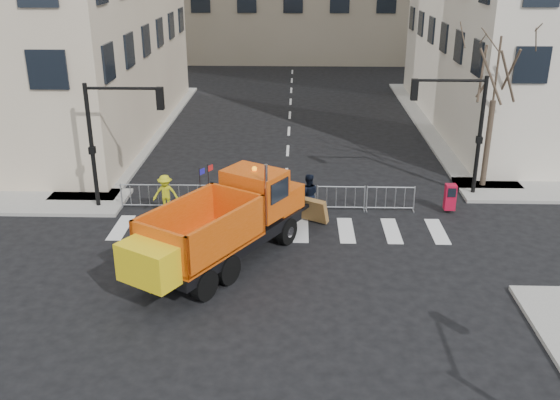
{
  "coord_description": "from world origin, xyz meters",
  "views": [
    {
      "loc": [
        0.53,
        -17.05,
        10.33
      ],
      "look_at": [
        -0.04,
        2.5,
        2.47
      ],
      "focal_mm": 40.0,
      "sensor_mm": 36.0,
      "label": 1
    }
  ],
  "objects_px": {
    "cop_c": "(289,205)",
    "newspaper_box": "(450,197)",
    "cop_a": "(274,204)",
    "worker": "(166,194)",
    "cop_b": "(308,195)",
    "plow_truck": "(222,224)"
  },
  "relations": [
    {
      "from": "cop_a",
      "to": "cop_b",
      "type": "distance_m",
      "value": 1.71
    },
    {
      "from": "cop_b",
      "to": "cop_c",
      "type": "bearing_deg",
      "value": 55.52
    },
    {
      "from": "plow_truck",
      "to": "cop_a",
      "type": "height_order",
      "value": "plow_truck"
    },
    {
      "from": "worker",
      "to": "newspaper_box",
      "type": "bearing_deg",
      "value": 0.46
    },
    {
      "from": "worker",
      "to": "cop_a",
      "type": "bearing_deg",
      "value": -12.9
    },
    {
      "from": "cop_a",
      "to": "newspaper_box",
      "type": "distance_m",
      "value": 7.5
    },
    {
      "from": "plow_truck",
      "to": "newspaper_box",
      "type": "height_order",
      "value": "plow_truck"
    },
    {
      "from": "cop_a",
      "to": "cop_b",
      "type": "xyz_separation_m",
      "value": [
        1.38,
        1.01,
        0.03
      ]
    },
    {
      "from": "cop_c",
      "to": "newspaper_box",
      "type": "relative_size",
      "value": 1.75
    },
    {
      "from": "cop_b",
      "to": "newspaper_box",
      "type": "distance_m",
      "value": 5.99
    },
    {
      "from": "cop_b",
      "to": "newspaper_box",
      "type": "relative_size",
      "value": 1.65
    },
    {
      "from": "cop_a",
      "to": "worker",
      "type": "bearing_deg",
      "value": -41.23
    },
    {
      "from": "cop_a",
      "to": "cop_c",
      "type": "height_order",
      "value": "cop_c"
    },
    {
      "from": "cop_b",
      "to": "newspaper_box",
      "type": "bearing_deg",
      "value": -177.7
    },
    {
      "from": "plow_truck",
      "to": "newspaper_box",
      "type": "distance_m",
      "value": 10.32
    },
    {
      "from": "cop_a",
      "to": "newspaper_box",
      "type": "relative_size",
      "value": 1.6
    },
    {
      "from": "cop_b",
      "to": "plow_truck",
      "type": "bearing_deg",
      "value": 53.89
    },
    {
      "from": "cop_a",
      "to": "cop_c",
      "type": "xyz_separation_m",
      "value": [
        0.6,
        -0.21,
        0.08
      ]
    },
    {
      "from": "cop_b",
      "to": "cop_a",
      "type": "bearing_deg",
      "value": 34.33
    },
    {
      "from": "plow_truck",
      "to": "cop_c",
      "type": "bearing_deg",
      "value": -3.35
    },
    {
      "from": "plow_truck",
      "to": "cop_a",
      "type": "bearing_deg",
      "value": 5.79
    },
    {
      "from": "cop_c",
      "to": "newspaper_box",
      "type": "height_order",
      "value": "cop_c"
    }
  ]
}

